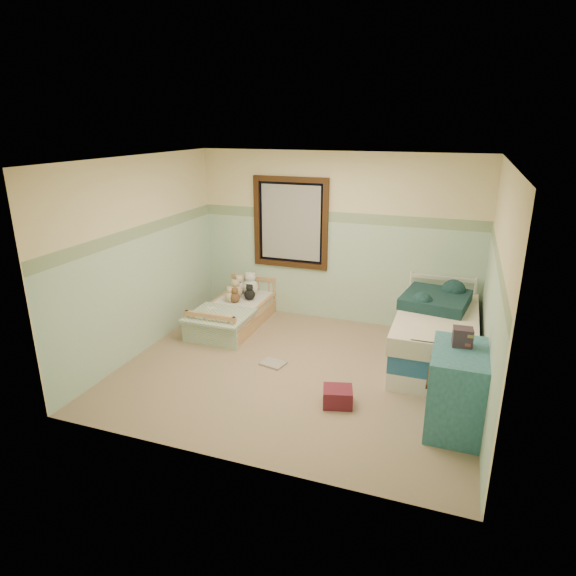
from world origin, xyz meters
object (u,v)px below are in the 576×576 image
(toddler_bed_frame, at_px, (235,319))
(plush_floor_cream, at_px, (212,322))
(dresser, at_px, (456,389))
(plush_floor_tan, at_px, (205,329))
(red_pillow, at_px, (338,397))
(twin_bed_frame, at_px, (434,354))
(floor_book, at_px, (273,363))

(toddler_bed_frame, height_order, plush_floor_cream, plush_floor_cream)
(dresser, bearing_deg, plush_floor_cream, 158.66)
(toddler_bed_frame, xyz_separation_m, plush_floor_tan, (-0.21, -0.51, 0.01))
(toddler_bed_frame, distance_m, red_pillow, 2.57)
(twin_bed_frame, bearing_deg, floor_book, -158.43)
(plush_floor_cream, bearing_deg, floor_book, -29.86)
(plush_floor_cream, height_order, plush_floor_tan, plush_floor_cream)
(plush_floor_cream, bearing_deg, dresser, -21.34)
(floor_book, bearing_deg, twin_bed_frame, 34.32)
(floor_book, bearing_deg, red_pillow, -19.66)
(plush_floor_tan, relative_size, red_pillow, 0.70)
(twin_bed_frame, height_order, floor_book, twin_bed_frame)
(twin_bed_frame, distance_m, dresser, 1.42)
(red_pillow, distance_m, floor_book, 1.17)
(plush_floor_tan, height_order, dresser, dresser)
(red_pillow, bearing_deg, plush_floor_cream, 148.98)
(plush_floor_cream, height_order, twin_bed_frame, plush_floor_cream)
(plush_floor_tan, xyz_separation_m, red_pillow, (2.20, -1.11, -0.01))
(plush_floor_cream, height_order, dresser, dresser)
(toddler_bed_frame, distance_m, plush_floor_tan, 0.55)
(plush_floor_tan, xyz_separation_m, floor_book, (1.21, -0.49, -0.09))
(plush_floor_tan, bearing_deg, floor_book, -21.89)
(red_pillow, bearing_deg, dresser, 0.30)
(plush_floor_cream, relative_size, red_pillow, 0.80)
(toddler_bed_frame, relative_size, plush_floor_cream, 6.20)
(plush_floor_tan, bearing_deg, toddler_bed_frame, 67.75)
(twin_bed_frame, bearing_deg, plush_floor_cream, -179.26)
(toddler_bed_frame, relative_size, twin_bed_frame, 0.84)
(twin_bed_frame, relative_size, floor_book, 6.29)
(floor_book, bearing_deg, dresser, -3.25)
(toddler_bed_frame, xyz_separation_m, floor_book, (1.00, -1.00, -0.09))
(toddler_bed_frame, relative_size, floor_book, 5.29)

